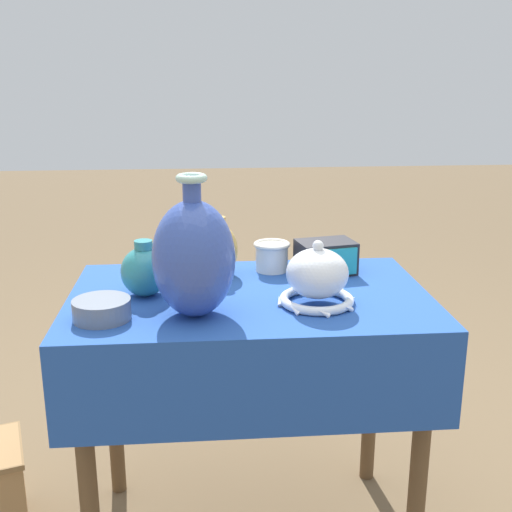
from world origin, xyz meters
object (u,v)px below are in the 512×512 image
object	(u,v)px
vase_tall_bulbous	(194,258)
jar_round_ochre	(219,249)
cup_wide_ivory	(272,255)
jar_round_teal	(145,271)
vase_dome_bell	(317,279)
mosaic_tile_box	(326,257)
pot_squat_slate	(102,309)

from	to	relation	value
vase_tall_bulbous	jar_round_ochre	bearing A→B (deg)	77.92
cup_wide_ivory	jar_round_teal	world-z (taller)	jar_round_teal
cup_wide_ivory	jar_round_ochre	xyz separation A→B (m)	(-0.15, -0.03, 0.03)
jar_round_teal	vase_dome_bell	bearing A→B (deg)	-13.36
mosaic_tile_box	jar_round_ochre	xyz separation A→B (m)	(-0.30, 0.01, 0.03)
jar_round_ochre	jar_round_teal	bearing A→B (deg)	-140.91
mosaic_tile_box	jar_round_ochre	size ratio (longest dim) A/B	1.05
jar_round_teal	pot_squat_slate	bearing A→B (deg)	-118.93
vase_dome_bell	cup_wide_ivory	bearing A→B (deg)	105.83
jar_round_ochre	jar_round_teal	world-z (taller)	jar_round_ochre
pot_squat_slate	vase_tall_bulbous	bearing A→B (deg)	2.52
vase_dome_bell	cup_wide_ivory	size ratio (longest dim) A/B	1.87
vase_tall_bulbous	jar_round_teal	bearing A→B (deg)	130.64
vase_dome_bell	jar_round_teal	world-z (taller)	vase_dome_bell
mosaic_tile_box	pot_squat_slate	world-z (taller)	mosaic_tile_box
jar_round_teal	jar_round_ochre	bearing A→B (deg)	39.09
jar_round_teal	vase_tall_bulbous	bearing A→B (deg)	-49.36
vase_tall_bulbous	jar_round_ochre	xyz separation A→B (m)	(0.06, 0.30, -0.06)
cup_wide_ivory	jar_round_ochre	size ratio (longest dim) A/B	0.63
vase_tall_bulbous	pot_squat_slate	size ratio (longest dim) A/B	2.49
pot_squat_slate	cup_wide_ivory	size ratio (longest dim) A/B	1.28
vase_dome_bell	pot_squat_slate	bearing A→B (deg)	-173.66
cup_wide_ivory	jar_round_teal	xyz separation A→B (m)	(-0.34, -0.18, 0.02)
vase_tall_bulbous	jar_round_teal	distance (m)	0.20
mosaic_tile_box	cup_wide_ivory	world-z (taller)	mosaic_tile_box
vase_tall_bulbous	jar_round_teal	world-z (taller)	vase_tall_bulbous
mosaic_tile_box	jar_round_teal	world-z (taller)	jar_round_teal
vase_dome_bell	vase_tall_bulbous	bearing A→B (deg)	-170.95
vase_tall_bulbous	mosaic_tile_box	distance (m)	0.47
jar_round_teal	cup_wide_ivory	bearing A→B (deg)	27.86
vase_dome_bell	cup_wide_ivory	xyz separation A→B (m)	(-0.08, 0.28, -0.02)
vase_dome_bell	cup_wide_ivory	distance (m)	0.29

